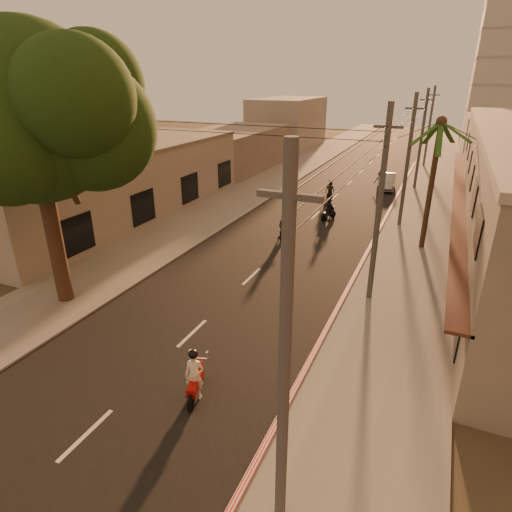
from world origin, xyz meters
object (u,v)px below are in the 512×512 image
Objects in this scene: broadleaf_tree at (40,115)px; scooter_mid_b at (329,210)px; parked_car at (386,181)px; scooter_far_a at (330,190)px; scooter_red at (195,376)px; scooter_mid_a at (284,227)px; palm_tree at (440,130)px; scooter_far_b at (380,181)px.

scooter_mid_b is (7.79, 17.08, -7.69)m from broadleaf_tree.
parked_car is (10.32, 28.73, -7.76)m from broadleaf_tree.
scooter_mid_b is at bearing -84.87° from scooter_far_a.
scooter_mid_a is at bearing 82.77° from scooter_red.
scooter_mid_b is (-6.82, 3.23, -6.36)m from palm_tree.
parked_car is (0.55, 0.42, -0.10)m from scooter_far_b.
scooter_red is 1.08× the size of scooter_mid_a.
parked_car is (3.97, 5.78, -0.05)m from scooter_far_a.
palm_tree is 4.37× the size of scooter_red.
scooter_far_b is at bearing -148.67° from parked_car.
scooter_mid_b is 0.39× the size of parked_car.
scooter_far_a is 0.39× the size of parked_car.
scooter_far_a is at bearing -130.18° from parked_car.
scooter_mid_a reaches higher than parked_car.
scooter_red is (-5.85, -17.23, -6.32)m from palm_tree.
parked_car is (4.20, 16.65, -0.06)m from scooter_mid_a.
broadleaf_tree is 31.50m from parked_car.
scooter_mid_a is 10.87m from scooter_far_a.
parked_car is at bearing 106.08° from palm_tree.
scooter_mid_a is 0.39× the size of parked_car.
palm_tree reaches higher than scooter_mid_a.
scooter_mid_a is at bearing -88.42° from scooter_mid_b.
scooter_mid_a is 5.27m from scooter_mid_b.
palm_tree is 1.83× the size of parked_car.
palm_tree is at bearing -56.41° from scooter_far_a.
scooter_red is 0.42× the size of parked_car.
scooter_far_b reaches higher than scooter_far_a.
scooter_mid_a is 16.63m from scooter_far_b.
scooter_mid_a is at bearing 63.11° from broadleaf_tree.
scooter_mid_b is (-0.96, 20.45, -0.05)m from scooter_red.
palm_tree is 16.51m from scooter_far_b.
scooter_red is 20.48m from scooter_mid_b.
scooter_red reaches higher than scooter_far_b.
scooter_red is at bearing -104.74° from scooter_far_b.
broadleaf_tree is at bearing -94.51° from scooter_mid_b.
scooter_red reaches higher than parked_car.
broadleaf_tree is 20.18m from palm_tree.
broadleaf_tree reaches higher than scooter_mid_b.
scooter_red is at bearing -108.77° from palm_tree.
scooter_far_b is at bearing 71.29° from scooter_red.
scooter_mid_a is at bearing -115.56° from scooter_far_b.
scooter_far_b is (1.98, 11.23, 0.03)m from scooter_mid_b.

